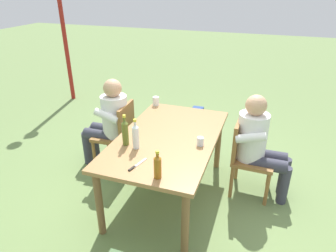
# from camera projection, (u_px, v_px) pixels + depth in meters

# --- Properties ---
(ground_plane) EXTENTS (24.00, 24.00, 0.00)m
(ground_plane) POSITION_uv_depth(u_px,v_px,m) (168.00, 194.00, 3.48)
(ground_plane) COLOR #6B844C
(dining_table) EXTENTS (1.67, 0.99, 0.75)m
(dining_table) POSITION_uv_depth(u_px,v_px,m) (168.00, 144.00, 3.18)
(dining_table) COLOR #A37547
(dining_table) RESTS_ON ground_plane
(chair_near_right) EXTENTS (0.45, 0.45, 0.87)m
(chair_near_right) POSITION_uv_depth(u_px,v_px,m) (247.00, 153.00, 3.35)
(chair_near_right) COLOR olive
(chair_near_right) RESTS_ON ground_plane
(chair_far_right) EXTENTS (0.46, 0.46, 0.87)m
(chair_far_right) POSITION_uv_depth(u_px,v_px,m) (119.00, 132.00, 3.82)
(chair_far_right) COLOR olive
(chair_far_right) RESTS_ON ground_plane
(person_in_white_shirt) EXTENTS (0.47, 0.61, 1.18)m
(person_in_white_shirt) POSITION_uv_depth(u_px,v_px,m) (259.00, 142.00, 3.24)
(person_in_white_shirt) COLOR white
(person_in_white_shirt) RESTS_ON ground_plane
(person_in_plaid_shirt) EXTENTS (0.47, 0.61, 1.18)m
(person_in_plaid_shirt) POSITION_uv_depth(u_px,v_px,m) (110.00, 119.00, 3.77)
(person_in_plaid_shirt) COLOR white
(person_in_plaid_shirt) RESTS_ON ground_plane
(bottle_olive) EXTENTS (0.06, 0.06, 0.32)m
(bottle_olive) POSITION_uv_depth(u_px,v_px,m) (125.00, 132.00, 2.93)
(bottle_olive) COLOR #566623
(bottle_olive) RESTS_ON dining_table
(bottle_amber) EXTENTS (0.06, 0.06, 0.26)m
(bottle_amber) POSITION_uv_depth(u_px,v_px,m) (158.00, 166.00, 2.44)
(bottle_amber) COLOR #996019
(bottle_amber) RESTS_ON dining_table
(bottle_clear) EXTENTS (0.06, 0.06, 0.31)m
(bottle_clear) POSITION_uv_depth(u_px,v_px,m) (136.00, 136.00, 2.87)
(bottle_clear) COLOR white
(bottle_clear) RESTS_ON dining_table
(cup_glass) EXTENTS (0.07, 0.07, 0.09)m
(cup_glass) POSITION_uv_depth(u_px,v_px,m) (200.00, 141.00, 2.96)
(cup_glass) COLOR silver
(cup_glass) RESTS_ON dining_table
(cup_white) EXTENTS (0.08, 0.08, 0.11)m
(cup_white) POSITION_uv_depth(u_px,v_px,m) (156.00, 101.00, 3.90)
(cup_white) COLOR white
(cup_white) RESTS_ON dining_table
(table_knife) EXTENTS (0.24, 0.08, 0.01)m
(table_knife) POSITION_uv_depth(u_px,v_px,m) (136.00, 165.00, 2.65)
(table_knife) COLOR silver
(table_knife) RESTS_ON dining_table
(backpack_by_far_side) EXTENTS (0.33, 0.22, 0.48)m
(backpack_by_far_side) POSITION_uv_depth(u_px,v_px,m) (196.00, 125.00, 4.59)
(backpack_by_far_side) COLOR #2D4784
(backpack_by_far_side) RESTS_ON ground_plane
(lamp_post) EXTENTS (0.56, 0.20, 2.64)m
(lamp_post) POSITION_uv_depth(u_px,v_px,m) (59.00, 0.00, 5.45)
(lamp_post) COLOR maroon
(lamp_post) RESTS_ON ground_plane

